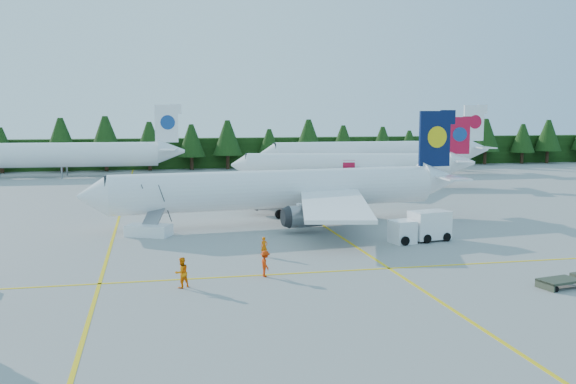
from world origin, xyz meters
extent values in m
plane|color=#A0A09A|center=(0.00, 0.00, 0.00)|extent=(320.00, 320.00, 0.00)
cube|color=yellow|center=(-14.00, 20.00, 0.01)|extent=(0.25, 120.00, 0.01)
cube|color=yellow|center=(6.00, 20.00, 0.01)|extent=(0.25, 120.00, 0.01)
cube|color=yellow|center=(0.00, -6.00, 0.01)|extent=(80.00, 0.25, 0.01)
cube|color=black|center=(0.00, 82.00, 3.00)|extent=(220.00, 4.00, 6.00)
cylinder|color=white|center=(1.77, 14.23, 3.47)|extent=(33.01, 7.26, 3.86)
cone|color=white|center=(-15.87, 12.37, 3.47)|extent=(3.09, 4.12, 3.86)
cube|color=#08143A|center=(19.52, 16.09, 8.29)|extent=(3.68, 0.72, 5.98)
cube|color=white|center=(3.80, 22.68, 2.89)|extent=(11.17, 15.56, 1.09)
cylinder|color=gray|center=(2.15, 19.89, 1.54)|extent=(3.47, 2.36, 2.02)
cube|color=white|center=(5.51, 6.38, 2.89)|extent=(8.67, 15.35, 1.09)
cylinder|color=gray|center=(3.32, 8.76, 1.54)|extent=(3.47, 2.36, 2.02)
cylinder|color=gray|center=(-10.62, 12.92, 0.82)|extent=(0.23, 0.23, 1.64)
cylinder|color=white|center=(18.60, 44.21, 3.22)|extent=(30.43, 10.13, 3.57)
cone|color=white|center=(2.56, 47.81, 3.22)|extent=(3.22, 4.04, 3.57)
cube|color=#BA0C2B|center=(34.74, 40.60, 7.69)|extent=(3.38, 1.05, 5.54)
cube|color=white|center=(22.88, 51.04, 2.68)|extent=(6.59, 13.85, 1.01)
cylinder|color=gray|center=(20.61, 49.07, 1.43)|extent=(3.38, 2.50, 1.88)
cube|color=white|center=(19.56, 36.21, 2.68)|extent=(11.44, 14.27, 1.01)
cylinder|color=gray|center=(18.34, 38.96, 1.43)|extent=(3.38, 2.50, 1.88)
cylinder|color=gray|center=(7.33, 46.74, 0.76)|extent=(0.21, 0.21, 1.52)
cylinder|color=white|center=(-27.40, 68.12, 3.84)|extent=(36.39, 5.41, 4.27)
cube|color=white|center=(-7.68, 67.49, 9.17)|extent=(4.06, 0.50, 6.61)
cylinder|color=white|center=(28.78, 61.24, 3.84)|extent=(36.37, 5.24, 4.27)
cone|color=white|center=(9.16, 60.71, 3.84)|extent=(3.10, 4.35, 4.27)
cube|color=white|center=(48.51, 61.77, 9.17)|extent=(4.06, 0.48, 6.61)
cylinder|color=gray|center=(15.01, 60.87, 0.85)|extent=(0.26, 0.26, 1.71)
cube|color=white|center=(-10.88, 10.04, 0.52)|extent=(4.44, 3.52, 1.03)
cube|color=gray|center=(-10.09, 11.74, 2.16)|extent=(2.93, 4.02, 2.78)
cube|color=gray|center=(-9.30, 13.44, 3.42)|extent=(2.00, 1.73, 0.11)
cube|color=silver|center=(10.37, 2.31, 0.97)|extent=(2.19, 2.19, 1.95)
cube|color=black|center=(10.37, 2.31, 1.44)|extent=(1.90, 2.04, 0.83)
cube|color=silver|center=(13.10, 2.87, 1.39)|extent=(3.68, 2.67, 2.41)
cube|color=#343A2A|center=(14.78, -13.08, 0.48)|extent=(2.81, 2.06, 0.15)
imported|color=#E05A04|center=(-2.11, -0.40, 0.78)|extent=(0.65, 0.52, 1.56)
imported|color=orange|center=(-8.78, -8.05, 0.99)|extent=(1.20, 1.13, 1.98)
imported|color=red|center=(-3.09, -6.41, 0.90)|extent=(0.57, 0.78, 1.80)
camera|label=1|loc=(-10.49, -48.38, 11.09)|focal=40.00mm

